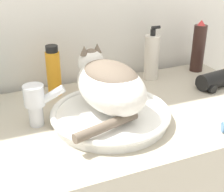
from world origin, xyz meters
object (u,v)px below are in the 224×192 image
Objects in this scene: hairspray_can_black at (198,48)px; cat at (109,83)px; faucet at (37,102)px; hair_dryer at (217,79)px; shampoo_bottle_tall at (54,71)px; soap_pump_bottle at (152,57)px.

cat is at bearing -153.76° from hairspray_can_black.
hairspray_can_black is at bearing 32.01° from faucet.
hair_dryer is (0.69, 0.02, -0.05)m from faucet.
hairspray_can_black is (0.63, -0.00, 0.01)m from shampoo_bottle_tall.
cat reaches higher than shampoo_bottle_tall.
soap_pump_bottle reaches higher than shampoo_bottle_tall.
hairspray_can_black is at bearing -74.34° from cat.
cat is 2.35× the size of faucet.
shampoo_bottle_tall is at bearing 80.47° from faucet.
shampoo_bottle_tall is 0.63m from hairspray_can_black.
shampoo_bottle_tall is at bearing 155.08° from hair_dryer.
hairspray_can_black is at bearing 71.22° from hair_dryer.
faucet is 0.69m from hair_dryer.
hairspray_can_black is at bearing -0.00° from shampoo_bottle_tall.
hair_dryer is (0.59, -0.18, -0.06)m from shampoo_bottle_tall.
hairspray_can_black is (0.73, 0.20, 0.03)m from faucet.
hairspray_can_black is (0.23, -0.00, 0.01)m from soap_pump_bottle.
faucet is at bearing 173.42° from hair_dryer.
faucet is 0.75m from hairspray_can_black.
faucet is 0.22m from shampoo_bottle_tall.
hairspray_can_black is (0.52, 0.25, -0.02)m from cat.
hair_dryer is at bearing 18.44° from faucet.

